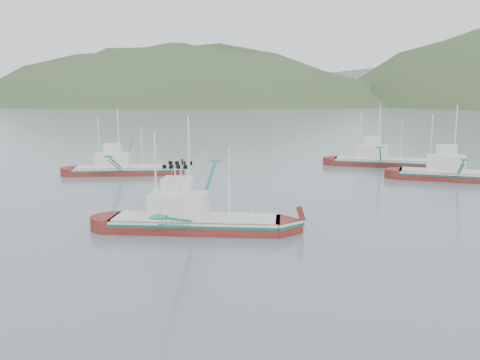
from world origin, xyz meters
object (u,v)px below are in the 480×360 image
(bg_boat_left, at_px, (122,160))
(main_boat, at_px, (193,208))
(bg_boat_right, at_px, (455,169))
(bg_boat_far, at_px, (380,157))

(bg_boat_left, bearing_deg, main_boat, -72.28)
(bg_boat_right, bearing_deg, bg_boat_far, 135.00)
(bg_boat_left, bearing_deg, bg_boat_far, 7.56)
(bg_boat_far, bearing_deg, main_boat, -107.44)
(main_boat, bearing_deg, bg_boat_right, 43.19)
(main_boat, xyz_separation_m, bg_boat_left, (-20.53, 23.09, 0.07))
(bg_boat_left, xyz_separation_m, bg_boat_far, (31.38, 19.22, -0.54))
(main_boat, height_order, bg_boat_left, main_boat)
(bg_boat_right, xyz_separation_m, bg_boat_far, (-9.80, 9.91, -0.03))
(bg_boat_left, bearing_deg, bg_boat_right, -11.19)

